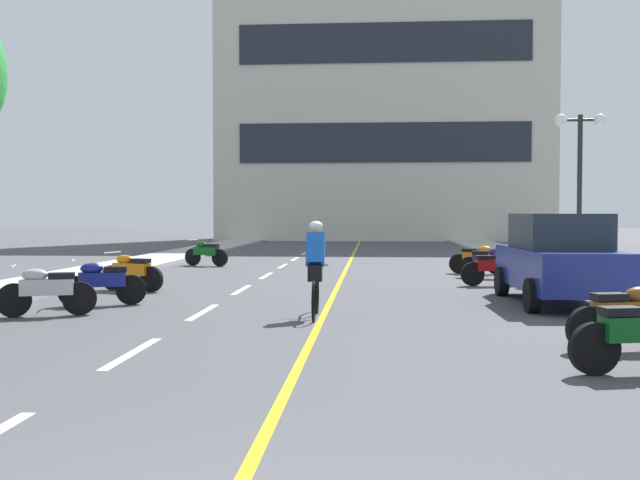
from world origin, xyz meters
The scene contains 27 objects.
ground_plane centered at (0.00, 21.00, 0.00)m, with size 140.00×140.00×0.00m, color #47474C.
curb_left centered at (-7.20, 24.00, 0.06)m, with size 2.40×72.00×0.12m, color #A8A8A3.
curb_right centered at (7.20, 24.00, 0.06)m, with size 2.40×72.00×0.12m, color #A8A8A3.
lane_dash_1 centered at (-2.00, 6.00, 0.00)m, with size 0.14×2.20×0.01m, color silver.
lane_dash_2 centered at (-2.00, 10.00, 0.00)m, with size 0.14×2.20×0.01m, color silver.
lane_dash_3 centered at (-2.00, 14.00, 0.00)m, with size 0.14×2.20×0.01m, color silver.
lane_dash_4 centered at (-2.00, 18.00, 0.00)m, with size 0.14×2.20×0.01m, color silver.
lane_dash_5 centered at (-2.00, 22.00, 0.00)m, with size 0.14×2.20×0.01m, color silver.
lane_dash_6 centered at (-2.00, 26.00, 0.00)m, with size 0.14×2.20×0.01m, color silver.
lane_dash_7 centered at (-2.00, 30.00, 0.00)m, with size 0.14×2.20×0.01m, color silver.
lane_dash_8 centered at (-2.00, 34.00, 0.00)m, with size 0.14×2.20×0.01m, color silver.
lane_dash_9 centered at (-2.00, 38.00, 0.00)m, with size 0.14×2.20×0.01m, color silver.
lane_dash_10 centered at (-2.00, 42.00, 0.00)m, with size 0.14×2.20×0.01m, color silver.
lane_dash_11 centered at (-2.00, 46.00, 0.00)m, with size 0.14×2.20×0.01m, color silver.
centre_line_yellow centered at (0.25, 24.00, 0.00)m, with size 0.12×66.00×0.01m, color gold.
office_building centered at (1.79, 48.24, 10.77)m, with size 22.56×6.60×21.54m.
street_lamp_mid centered at (7.05, 18.32, 3.51)m, with size 1.46×0.36×4.56m.
parked_car_near centered at (4.87, 11.77, 0.92)m, with size 2.01×4.24×1.82m.
motorcycle_2 centered at (4.51, 6.66, 0.47)m, with size 1.67×0.68×0.92m.
motorcycle_3 centered at (-4.65, 9.26, 0.47)m, with size 1.64×0.79×0.92m.
motorcycle_4 centered at (-4.23, 10.82, 0.47)m, with size 1.65×0.76×0.92m.
motorcycle_5 centered at (-4.53, 13.51, 0.47)m, with size 1.64×0.78×0.92m.
motorcycle_6 centered at (4.18, 15.42, 0.47)m, with size 1.69×0.62×0.92m.
motorcycle_7 centered at (4.40, 17.56, 0.47)m, with size 1.65×0.77×0.92m.
motorcycle_8 centered at (4.29, 19.08, 0.47)m, with size 1.69×0.64×0.92m.
motorcycle_9 centered at (-4.67, 21.83, 0.47)m, with size 1.64×0.80×0.92m.
cyclist_rider centered at (0.13, 9.50, 0.89)m, with size 0.42×1.77×1.71m.
Camera 1 is at (1.14, -3.34, 1.82)m, focal length 41.33 mm.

